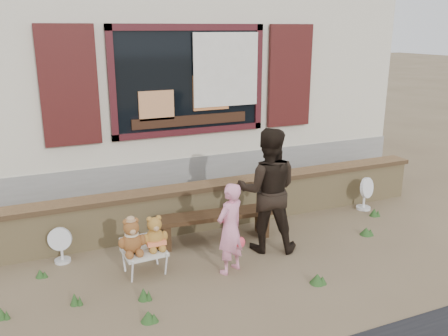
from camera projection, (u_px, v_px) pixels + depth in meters
name	position (u px, v px, depth m)	size (l,w,h in m)	color
ground	(242.00, 253.00, 6.23)	(80.00, 80.00, 0.00)	brown
shopfront	(148.00, 71.00, 9.61)	(8.04, 5.13, 4.00)	#C1B79C
brick_wall	(213.00, 204.00, 7.01)	(7.10, 0.36, 0.67)	tan
bench	(215.00, 221.00, 6.50)	(1.62, 0.49, 0.41)	#311F11
folding_chair	(144.00, 252.00, 5.64)	(0.51, 0.45, 0.30)	beige
teddy_bear_left	(131.00, 235.00, 5.51)	(0.32, 0.28, 0.44)	brown
teddy_bear_right	(155.00, 232.00, 5.64)	(0.31, 0.27, 0.42)	olive
child	(230.00, 229.00, 5.60)	(0.41, 0.27, 1.12)	pink
adult	(268.00, 190.00, 6.13)	(0.80, 0.62, 1.64)	black
fan_left	(61.00, 245.00, 5.92)	(0.31, 0.20, 0.48)	silver
fan_right	(365.00, 193.00, 7.65)	(0.35, 0.23, 0.54)	white
grass_tufts	(245.00, 267.00, 5.74)	(5.45, 1.57, 0.14)	#284C1E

